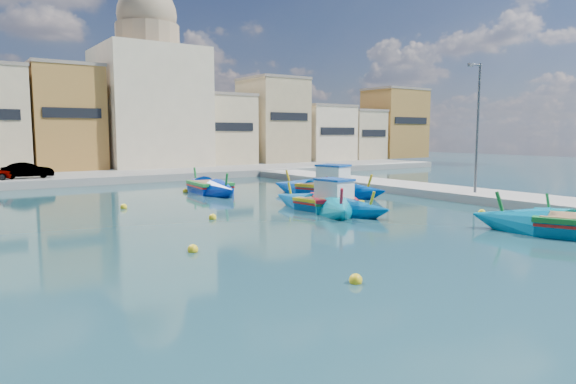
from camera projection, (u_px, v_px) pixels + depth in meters
name	position (u px, v px, depth m)	size (l,w,h in m)	color
ground	(292.00, 264.00, 15.70)	(160.00, 160.00, 0.00)	#133639
north_quay	(67.00, 179.00, 41.82)	(80.00, 8.00, 0.60)	gray
north_townhouses	(120.00, 123.00, 51.07)	(83.20, 7.87, 10.19)	#C7B289
church_block	(149.00, 90.00, 53.08)	(10.00, 10.00, 19.10)	beige
quay_street_lamp	(477.00, 127.00, 29.96)	(1.18, 0.16, 8.00)	#595B60
luzzu_turquoise_cabin	(328.00, 205.00, 26.34)	(2.69, 8.37, 2.64)	#00559A
luzzu_blue_cabin	(327.00, 190.00, 33.06)	(4.80, 8.88, 3.07)	#0041A6
luzzu_cyan_mid	(333.00, 204.00, 26.91)	(6.44, 8.43, 2.57)	#00839B
luzzu_green	(210.00, 188.00, 34.62)	(2.92, 8.53, 2.64)	#0029AC
mooring_buoys	(208.00, 220.00, 23.22)	(22.87, 22.92, 0.36)	yellow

